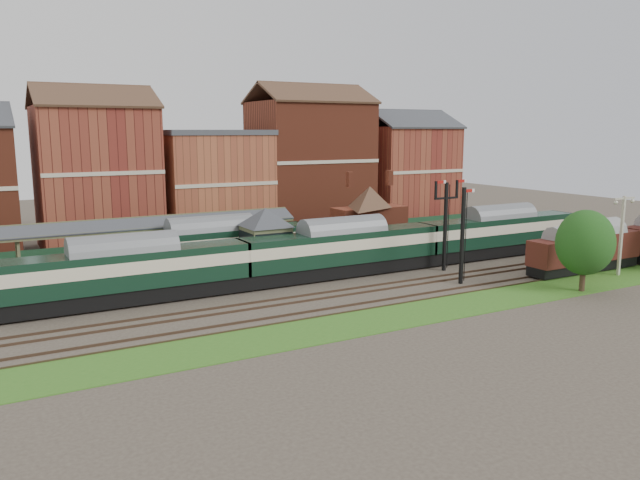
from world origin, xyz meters
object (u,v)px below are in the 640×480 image
goods_van_a (559,254)px  signal_box (266,240)px  platform_railcar (211,247)px  dmu_train (342,248)px  semaphore_bracket (446,220)px

goods_van_a → signal_box: bearing=151.2°
signal_box → platform_railcar: size_ratio=0.33×
platform_railcar → goods_van_a: size_ratio=3.29×
dmu_train → platform_railcar: 11.61m
dmu_train → platform_railcar: (-9.62, 6.50, -0.03)m
dmu_train → semaphore_bracket: bearing=-15.1°
dmu_train → platform_railcar: bearing=146.0°
signal_box → platform_railcar: signal_box is taller
signal_box → platform_railcar: (-3.87, 3.25, -0.74)m
semaphore_bracket → platform_railcar: bearing=154.5°
semaphore_bracket → dmu_train: size_ratio=0.15×
semaphore_bracket → goods_van_a: size_ratio=1.47×
signal_box → dmu_train: size_ratio=0.11×
signal_box → semaphore_bracket: semaphore_bracket is taller
signal_box → goods_van_a: bearing=-28.8°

